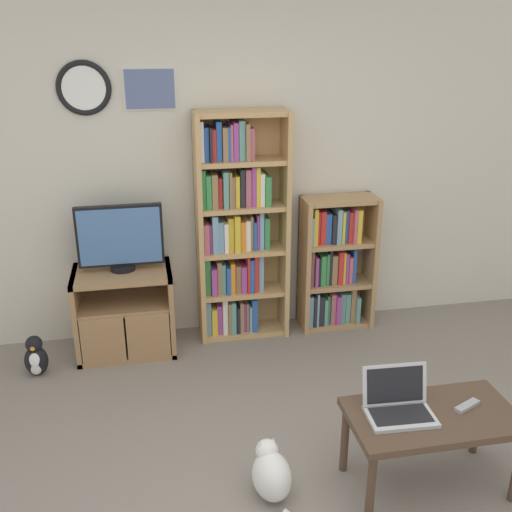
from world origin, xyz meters
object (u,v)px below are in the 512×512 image
Objects in this scene: bookshelf_tall at (237,231)px; coffee_table at (432,423)px; cat at (271,473)px; tv_stand at (125,312)px; television at (120,238)px; laptop at (398,403)px; penguin_figurine at (36,358)px; bookshelf_short at (334,265)px; remote_near_laptop at (467,406)px.

coffee_table is at bearing -69.40° from bookshelf_tall.
coffee_table is at bearing -15.03° from cat.
bookshelf_tall is at bearing 8.57° from tv_stand.
television is 2.27m from laptop.
penguin_figurine is (-0.64, -0.27, -0.75)m from television.
tv_stand is 2.22m from laptop.
television reaches higher than cat.
penguin_figurine is at bearing -160.12° from tv_stand.
coffee_table is at bearing -10.43° from laptop.
tv_stand is at bearing 19.88° from penguin_figurine.
bookshelf_short is at bearing 4.49° from tv_stand.
bookshelf_short reaches higher than penguin_figurine.
bookshelf_short is 6.60× the size of remote_near_laptop.
cat is at bearing 174.29° from coffee_table.
penguin_figurine is (-2.03, 1.49, -0.38)m from laptop.
coffee_table reaches higher than cat.
cat is at bearing -116.59° from bookshelf_short.
bookshelf_tall is (0.87, 0.13, 0.54)m from tv_stand.
coffee_table is at bearing 69.98° from remote_near_laptop.
television is 2.44m from coffee_table.
penguin_figurine is (-2.28, -0.36, -0.38)m from bookshelf_short.
remote_near_laptop is 1.08m from cat.
penguin_figurine is at bearing 145.26° from coffee_table.
laptop is at bearing -73.96° from bookshelf_tall.
coffee_table is at bearing -34.74° from penguin_figurine.
remote_near_laptop reaches higher than cat.
tv_stand reaches higher than cat.
cat is at bearing -46.46° from penguin_figurine.
bookshelf_short is 3.58× the size of penguin_figurine.
cat reaches higher than penguin_figurine.
tv_stand is at bearing 21.03° from remote_near_laptop.
tv_stand is 1.03m from bookshelf_tall.
television is 0.70× the size of coffee_table.
television is 0.35× the size of bookshelf_tall.
cat is at bearing 61.65° from remote_near_laptop.
tv_stand reaches higher than remote_near_laptop.
penguin_figurine is at bearing -171.12° from bookshelf_short.
penguin_figurine is (-1.38, 1.45, -0.00)m from cat.
television reaches higher than laptop.
bookshelf_tall is 1.70m from penguin_figurine.
bookshelf_short is 3.06× the size of laptop.
cat is (0.75, -1.67, -0.19)m from tv_stand.
cat is (-1.03, 0.07, -0.33)m from remote_near_laptop.
bookshelf_tall is 10.72× the size of remote_near_laptop.
bookshelf_short is 1.24× the size of coffee_table.
cat is (-0.65, 0.04, -0.38)m from laptop.
bookshelf_tall is 4.96× the size of laptop.
bookshelf_tall is 2.12m from remote_near_laptop.
remote_near_laptop is at bearing -44.37° from tv_stand.
penguin_figurine is (-2.41, 1.51, -0.33)m from remote_near_laptop.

